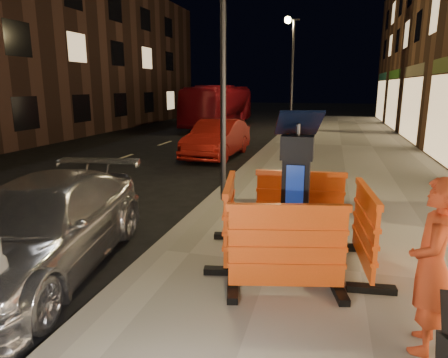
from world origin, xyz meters
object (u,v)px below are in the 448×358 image
(barrier_bldgside, at_px, (365,230))
(car_silver, at_px, (46,270))
(barrier_front, at_px, (287,250))
(bus_doubledecker, at_px, (220,126))
(parking_kiosk, at_px, (295,193))
(barrier_back, at_px, (299,205))
(barrier_kerbside, at_px, (229,218))
(car_red, at_px, (217,157))
(man, at_px, (432,266))

(barrier_bldgside, xyz_separation_m, car_silver, (-4.45, -0.90, -0.72))
(barrier_front, bearing_deg, bus_doubledecker, 94.48)
(parking_kiosk, distance_m, barrier_front, 1.05)
(barrier_bldgside, xyz_separation_m, bus_doubledecker, (-7.71, 20.43, -0.72))
(parking_kiosk, distance_m, barrier_back, 1.05)
(barrier_kerbside, bearing_deg, car_silver, 99.45)
(car_red, xyz_separation_m, bus_doubledecker, (-3.10, 11.49, 0.00))
(parking_kiosk, xyz_separation_m, barrier_back, (0.00, 0.95, -0.45))
(parking_kiosk, distance_m, car_silver, 3.80)
(barrier_back, distance_m, barrier_kerbside, 1.34)
(parking_kiosk, xyz_separation_m, car_silver, (-3.50, -0.90, -1.17))
(barrier_kerbside, xyz_separation_m, car_silver, (-2.55, -0.90, -0.72))
(barrier_back, distance_m, bus_doubledecker, 20.63)
(barrier_front, relative_size, car_silver, 0.32)
(barrier_front, distance_m, barrier_kerbside, 1.34)
(car_silver, relative_size, car_red, 1.07)
(car_silver, height_order, car_red, car_red)
(bus_doubledecker, bearing_deg, barrier_back, -70.16)
(parking_kiosk, bearing_deg, barrier_kerbside, 171.94)
(barrier_kerbside, xyz_separation_m, bus_doubledecker, (-5.81, 20.43, -0.72))
(car_silver, xyz_separation_m, car_red, (-0.17, 9.85, 0.00))
(barrier_back, xyz_separation_m, barrier_kerbside, (-0.95, -0.95, 0.00))
(parking_kiosk, distance_m, barrier_bldgside, 1.05)
(barrier_back, distance_m, barrier_bldgside, 1.34)
(barrier_bldgside, height_order, bus_doubledecker, bus_doubledecker)
(barrier_bldgside, relative_size, man, 0.86)
(parking_kiosk, relative_size, barrier_front, 1.40)
(parking_kiosk, height_order, barrier_back, parking_kiosk)
(parking_kiosk, bearing_deg, barrier_bldgside, -8.06)
(car_silver, bearing_deg, barrier_bldgside, 2.33)
(car_red, relative_size, bus_doubledecker, 0.44)
(barrier_front, distance_m, man, 1.58)
(barrier_kerbside, distance_m, bus_doubledecker, 21.25)
(barrier_kerbside, distance_m, car_silver, 2.80)
(barrier_bldgside, bearing_deg, parking_kiosk, 83.94)
(barrier_back, relative_size, bus_doubledecker, 0.15)
(bus_doubledecker, bearing_deg, parking_kiosk, -70.99)
(barrier_front, bearing_deg, barrier_back, 76.94)
(barrier_front, bearing_deg, man, -39.15)
(car_red, bearing_deg, barrier_back, -62.64)
(barrier_back, height_order, bus_doubledecker, bus_doubledecker)
(barrier_front, bearing_deg, barrier_kerbside, 121.94)
(bus_doubledecker, xyz_separation_m, man, (8.16, -22.06, 1.00))
(man, bearing_deg, car_silver, -84.05)
(barrier_back, xyz_separation_m, barrier_bldgside, (0.95, -0.95, 0.00))
(car_silver, distance_m, bus_doubledecker, 21.58)
(man, bearing_deg, barrier_kerbside, -110.36)
(barrier_back, bearing_deg, barrier_kerbside, -140.06)
(man, bearing_deg, barrier_front, -101.61)
(barrier_kerbside, distance_m, barrier_bldgside, 1.90)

